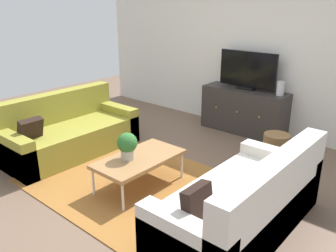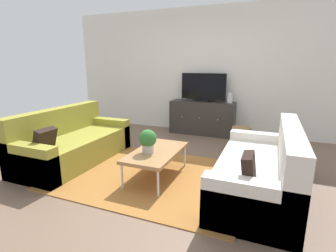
{
  "view_description": "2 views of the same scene",
  "coord_description": "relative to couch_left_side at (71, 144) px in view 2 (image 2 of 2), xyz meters",
  "views": [
    {
      "loc": [
        2.72,
        -2.71,
        2.08
      ],
      "look_at": [
        0.0,
        0.44,
        0.58
      ],
      "focal_mm": 37.63,
      "sensor_mm": 36.0,
      "label": 1
    },
    {
      "loc": [
        1.43,
        -3.06,
        1.5
      ],
      "look_at": [
        0.0,
        0.44,
        0.58
      ],
      "focal_mm": 27.02,
      "sensor_mm": 36.0,
      "label": 2
    }
  ],
  "objects": [
    {
      "name": "glass_vase",
      "position": [
        2.08,
        2.37,
        0.55
      ],
      "size": [
        0.11,
        0.11,
        0.22
      ],
      "primitive_type": "cylinder",
      "color": "silver",
      "rests_on": "tv_console"
    },
    {
      "name": "couch_left_side",
      "position": [
        0.0,
        0.0,
        0.0
      ],
      "size": [
        0.86,
        1.87,
        0.83
      ],
      "color": "olive",
      "rests_on": "ground_plane"
    },
    {
      "name": "couch_right_side",
      "position": [
        2.88,
        0.0,
        0.0
      ],
      "size": [
        0.86,
        1.87,
        0.83
      ],
      "color": "silver",
      "rests_on": "ground_plane"
    },
    {
      "name": "potted_plant",
      "position": [
        1.45,
        -0.16,
        0.28
      ],
      "size": [
        0.23,
        0.23,
        0.31
      ],
      "color": "#B7B2A8",
      "rests_on": "coffee_table"
    },
    {
      "name": "coffee_table",
      "position": [
        1.51,
        -0.04,
        0.08
      ],
      "size": [
        0.56,
        1.05,
        0.38
      ],
      "color": "#A37547",
      "rests_on": "ground_plane"
    },
    {
      "name": "wall_back",
      "position": [
        1.44,
        2.65,
        1.08
      ],
      "size": [
        6.4,
        0.12,
        2.7
      ],
      "primitive_type": "cube",
      "color": "silver",
      "rests_on": "ground_plane"
    },
    {
      "name": "ground_plane",
      "position": [
        1.44,
        0.1,
        -0.27
      ],
      "size": [
        10.0,
        10.0,
        0.0
      ],
      "primitive_type": "plane",
      "color": "brown"
    },
    {
      "name": "flat_screen_tv",
      "position": [
        1.51,
        2.39,
        0.75
      ],
      "size": [
        0.97,
        0.16,
        0.6
      ],
      "color": "black",
      "rests_on": "tv_console"
    },
    {
      "name": "area_rug",
      "position": [
        1.44,
        -0.05,
        -0.27
      ],
      "size": [
        2.5,
        1.9,
        0.01
      ],
      "primitive_type": "cube",
      "color": "#9E662D",
      "rests_on": "ground_plane"
    },
    {
      "name": "wicker_basket",
      "position": [
        2.43,
        1.59,
        -0.07
      ],
      "size": [
        0.34,
        0.34,
        0.41
      ],
      "primitive_type": "cylinder",
      "color": "olive",
      "rests_on": "ground_plane"
    },
    {
      "name": "tv_console",
      "position": [
        1.51,
        2.37,
        0.09
      ],
      "size": [
        1.39,
        0.47,
        0.72
      ],
      "color": "#332D2B",
      "rests_on": "ground_plane"
    }
  ]
}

